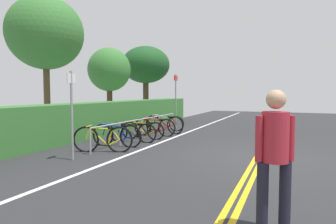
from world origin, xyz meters
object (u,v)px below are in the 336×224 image
at_px(bicycle_1, 117,135).
at_px(bicycle_6, 165,123).
at_px(bicycle_0, 103,139).
at_px(bicycle_3, 143,130).
at_px(bike_rack, 142,123).
at_px(tree_mid, 45,34).
at_px(bicycle_2, 133,132).
at_px(bicycle_5, 164,124).
at_px(tree_extra, 146,65).
at_px(sign_post_far, 176,96).
at_px(tree_far_right, 109,70).
at_px(bicycle_4, 155,127).
at_px(pedestrian, 275,150).
at_px(sign_post_near, 72,107).

xyz_separation_m(bicycle_1, bicycle_6, (4.18, 0.13, -0.02)).
bearing_deg(bicycle_0, bicycle_3, 1.08).
relative_size(bike_rack, tree_mid, 1.13).
relative_size(bicycle_2, bicycle_5, 0.95).
relative_size(bicycle_2, tree_extra, 0.38).
bearing_deg(sign_post_far, tree_far_right, 96.41).
relative_size(bicycle_4, tree_mid, 0.32).
height_order(pedestrian, tree_far_right, tree_far_right).
bearing_deg(bicycle_2, bicycle_5, -2.19).
xyz_separation_m(bicycle_2, pedestrian, (-5.11, -4.83, 0.66)).
bearing_deg(tree_extra, tree_mid, 176.40).
relative_size(bicycle_2, bicycle_6, 1.02).
relative_size(tree_mid, tree_far_right, 1.36).
distance_m(bicycle_1, bicycle_6, 4.18).
xyz_separation_m(bicycle_2, bicycle_3, (0.73, -0.02, -0.01)).
relative_size(bicycle_1, sign_post_near, 0.76).
bearing_deg(sign_post_near, bicycle_4, -1.71).
bearing_deg(bicycle_2, bicycle_3, -1.22).
bearing_deg(tree_mid, bicycle_6, -49.53).
height_order(bicycle_4, sign_post_far, sign_post_far).
height_order(bike_rack, bicycle_3, bike_rack).
bearing_deg(bicycle_2, tree_extra, 23.74).
relative_size(bicycle_5, sign_post_far, 0.71).
relative_size(bicycle_1, bicycle_4, 0.98).
distance_m(sign_post_near, tree_far_right, 8.06).
bearing_deg(bicycle_1, bicycle_5, -2.25).
relative_size(bike_rack, tree_far_right, 1.54).
distance_m(bicycle_5, tree_extra, 6.94).
bearing_deg(bicycle_1, bicycle_3, -1.89).
bearing_deg(sign_post_far, pedestrian, -152.55).
bearing_deg(tree_mid, bicycle_3, -80.78).
xyz_separation_m(bike_rack, bicycle_6, (2.47, 0.12, -0.23)).
bearing_deg(bicycle_6, bicycle_1, -178.20).
relative_size(bicycle_3, sign_post_near, 0.74).
xyz_separation_m(bicycle_5, bicycle_6, (0.76, 0.27, -0.04)).
xyz_separation_m(bicycle_2, sign_post_far, (4.50, 0.16, 1.19)).
relative_size(bicycle_2, sign_post_near, 0.78).
xyz_separation_m(bike_rack, bicycle_3, (-0.05, -0.06, -0.25)).
bearing_deg(tree_extra, bicycle_4, -150.37).
distance_m(pedestrian, tree_extra, 15.39).
bearing_deg(bike_rack, bicycle_4, -8.78).
bearing_deg(bicycle_0, bicycle_2, 1.99).
relative_size(sign_post_far, tree_far_right, 0.65).
height_order(bicycle_3, tree_mid, tree_mid).
bearing_deg(tree_far_right, bicycle_1, -144.44).
distance_m(bicycle_2, sign_post_far, 4.65).
bearing_deg(bicycle_4, bicycle_0, 179.69).
distance_m(bicycle_1, bicycle_4, 2.53).
bearing_deg(bicycle_4, sign_post_far, 4.73).
height_order(tree_mid, tree_extra, tree_mid).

